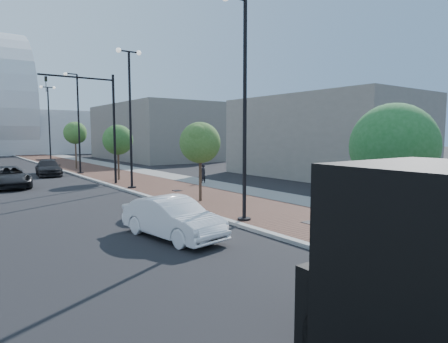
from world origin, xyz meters
TOP-DOWN VIEW (x-y plane):
  - sidewalk at (3.50, 40.00)m, footprint 7.00×140.00m
  - concrete_strip at (6.20, 40.00)m, footprint 2.40×140.00m
  - curb at (0.00, 40.00)m, footprint 0.30×140.00m
  - white_sedan at (-3.02, 9.68)m, footprint 2.22×4.64m
  - dark_car_mid at (-6.02, 27.99)m, footprint 2.50×5.34m
  - dark_car_far at (-2.01, 34.66)m, footprint 2.55×5.08m
  - pedestrian at (5.83, 21.24)m, footprint 0.63×0.48m
  - streetlight_1 at (0.49, 10.00)m, footprint 1.44×0.56m
  - streetlight_2 at (0.60, 22.00)m, footprint 1.72×0.56m
  - streetlight_3 at (0.49, 34.00)m, footprint 1.44×0.56m
  - streetlight_4 at (0.60, 46.00)m, footprint 1.72×0.56m
  - traffic_mast at (-0.30, 25.00)m, footprint 5.09×0.20m
  - tree_0 at (1.65, 4.02)m, footprint 2.65×2.64m
  - tree_1 at (1.65, 15.02)m, footprint 2.28×2.22m
  - tree_2 at (1.65, 27.02)m, footprint 2.41×2.37m
  - tree_3 at (1.65, 39.02)m, footprint 2.38×2.33m
  - commercial_block_ne at (16.00, 50.00)m, footprint 12.00×22.00m
  - commercial_block_e at (18.00, 20.00)m, footprint 10.00×16.00m
  - utility_cover_1 at (2.40, 8.00)m, footprint 0.50×0.50m
  - utility_cover_2 at (2.40, 19.00)m, footprint 0.50×0.50m

SIDE VIEW (x-z plane):
  - sidewalk at x=3.50m, z-range 0.00..0.12m
  - concrete_strip at x=6.20m, z-range 0.00..0.13m
  - curb at x=0.00m, z-range 0.00..0.14m
  - utility_cover_1 at x=2.40m, z-range 0.12..0.14m
  - utility_cover_2 at x=2.40m, z-range 0.12..0.14m
  - dark_car_far at x=-2.01m, z-range 0.00..1.42m
  - white_sedan at x=-3.02m, z-range 0.00..1.47m
  - dark_car_mid at x=-6.02m, z-range 0.00..1.48m
  - pedestrian at x=5.83m, z-range 0.00..1.57m
  - tree_1 at x=1.65m, z-range 1.08..5.47m
  - tree_2 at x=1.65m, z-range 1.04..5.51m
  - tree_0 at x=1.65m, z-range 1.02..5.72m
  - commercial_block_e at x=18.00m, z-range 0.00..7.00m
  - tree_3 at x=1.65m, z-range 1.33..6.35m
  - commercial_block_ne at x=16.00m, z-range 0.00..8.00m
  - streetlight_1 at x=0.49m, z-range -0.26..8.95m
  - streetlight_3 at x=0.49m, z-range -0.26..8.95m
  - streetlight_2 at x=0.60m, z-range 0.18..9.46m
  - streetlight_4 at x=0.60m, z-range 0.18..9.46m
  - traffic_mast at x=-0.30m, z-range 0.98..8.98m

